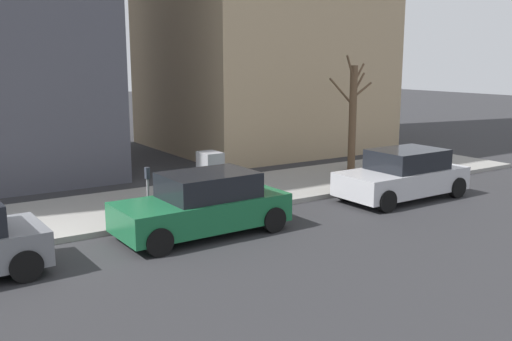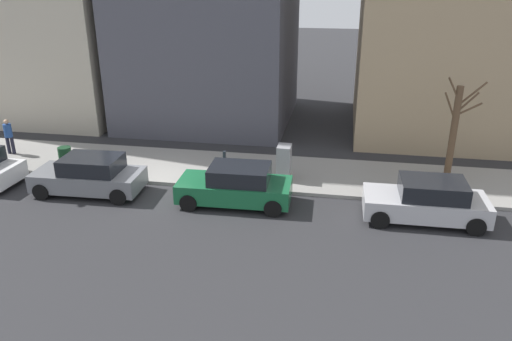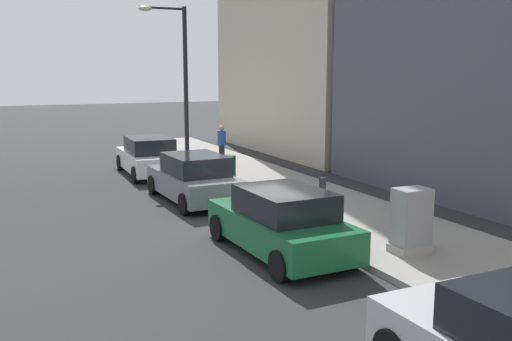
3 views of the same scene
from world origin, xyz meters
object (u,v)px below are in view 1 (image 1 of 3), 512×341
object	(u,v)px
parked_car_silver	(403,175)
parked_car_green	(204,205)
parking_meter	(148,187)
bare_tree	(353,114)
utility_box	(210,177)

from	to	relation	value
parked_car_silver	parked_car_green	world-z (taller)	same
parked_car_green	parking_meter	bearing A→B (deg)	25.54
bare_tree	utility_box	bearing A→B (deg)	101.17
bare_tree	parking_meter	bearing A→B (deg)	103.58
parked_car_silver	bare_tree	world-z (taller)	bare_tree
parked_car_green	parked_car_silver	bearing A→B (deg)	-92.73
parked_car_silver	bare_tree	distance (m)	4.36
bare_tree	parked_car_silver	bearing A→B (deg)	160.22
bare_tree	parked_car_green	bearing A→B (deg)	114.44
parked_car_silver	bare_tree	size ratio (longest dim) A/B	1.00
parked_car_silver	parked_car_green	size ratio (longest dim) A/B	0.99
parked_car_silver	parked_car_green	xyz separation A→B (m)	(0.12, 6.83, 0.00)
parked_car_green	utility_box	size ratio (longest dim) A/B	2.97
parked_car_green	utility_box	xyz separation A→B (m)	(2.41, -1.50, 0.11)
utility_box	parked_car_silver	bearing A→B (deg)	-115.38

